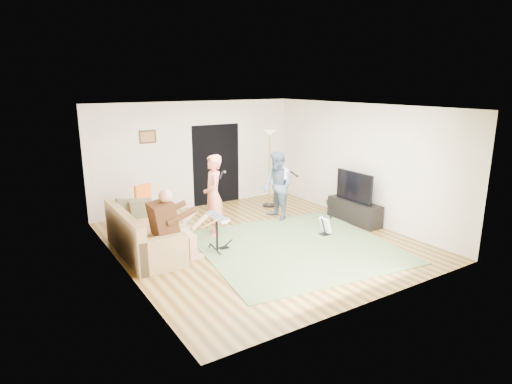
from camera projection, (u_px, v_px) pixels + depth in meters
floor at (260, 240)px, 8.78m from camera, size 6.00×6.00×0.00m
walls at (260, 176)px, 8.44m from camera, size 5.50×6.00×2.70m
ceiling at (261, 107)px, 8.10m from camera, size 6.00×6.00×0.00m
window_blinds at (116, 181)px, 7.13m from camera, size 0.00×2.05×2.05m
doorway at (216, 165)px, 11.25m from camera, size 2.10×0.00×2.10m
picture_frame at (148, 137)px, 10.10m from camera, size 0.42×0.03×0.32m
area_rug at (296, 246)px, 8.43m from camera, size 4.02×3.92×0.02m
sofa at (140, 239)px, 8.03m from camera, size 0.89×2.15×0.87m
drummer at (173, 233)px, 7.66m from camera, size 0.88×0.49×1.35m
drum_kit at (217, 235)px, 8.16m from camera, size 0.40×0.71×0.73m
singer at (213, 196)px, 8.89m from camera, size 0.59×0.73×1.72m
microphone at (221, 175)px, 8.89m from camera, size 0.06×0.06×0.24m
guitarist at (277, 186)px, 9.98m from camera, size 0.62×0.79×1.60m
guitar_held at (285, 173)px, 10.01m from camera, size 0.32×0.60×0.26m
guitar_spare at (325, 225)px, 9.04m from camera, size 0.28×0.25×0.78m
torchiere_lamp at (270, 155)px, 10.90m from camera, size 0.35×0.35×1.98m
dining_chair at (149, 215)px, 9.30m from camera, size 0.55×0.58×1.01m
tv_cabinet at (354, 211)px, 9.89m from camera, size 0.40×1.40×0.50m
television at (354, 187)px, 9.72m from camera, size 0.06×1.06×0.69m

